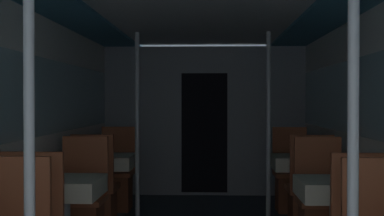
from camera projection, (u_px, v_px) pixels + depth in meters
The scene contains 17 objects.
wall_left at pixel (24, 130), 4.34m from camera, with size 0.05×8.27×2.08m.
wall_right at pixel (379, 130), 4.23m from camera, with size 0.05×8.27×2.08m.
ceiling_panel at pixel (199, 1), 4.27m from camera, with size 2.86×8.27×0.07m.
bulkhead_far at pixel (204, 121), 7.49m from camera, with size 2.80×0.09×2.08m.
support_pole_left_0 at pixel (29, 165), 2.40m from camera, with size 0.05×0.05×2.08m.
dining_table_left_1 at pixel (63, 193), 4.17m from camera, with size 0.58×0.58×0.72m.
chair_left_far_1 at pixel (81, 215), 4.74m from camera, with size 0.42×0.42×1.00m.
dining_table_left_2 at pixel (107, 166), 5.91m from camera, with size 0.58×0.58×0.72m.
chair_left_near_2 at pixel (96, 202), 5.34m from camera, with size 0.42×0.42×1.00m.
chair_left_far_2 at pixel (116, 184), 6.49m from camera, with size 0.42×0.42×1.00m.
support_pole_left_2 at pixel (137, 126), 5.89m from camera, with size 0.05×0.05×2.08m.
support_pole_right_0 at pixel (353, 166), 2.35m from camera, with size 0.05×0.05×2.08m.
dining_table_right_1 at pixel (337, 195), 4.09m from camera, with size 0.58×0.58×0.72m.
dining_table_right_2 at pixel (299, 167), 5.83m from camera, with size 0.58×0.58×0.72m.
chair_right_near_2 at pixel (309, 204), 5.26m from camera, with size 0.42×0.42×1.00m.
chair_right_far_2 at pixel (291, 185), 6.41m from camera, with size 0.42×0.42×1.00m.
support_pole_right_2 at pixel (268, 127), 5.84m from camera, with size 0.05×0.05×2.08m.
Camera 1 is at (0.10, -1.55, 1.33)m, focal length 50.00 mm.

